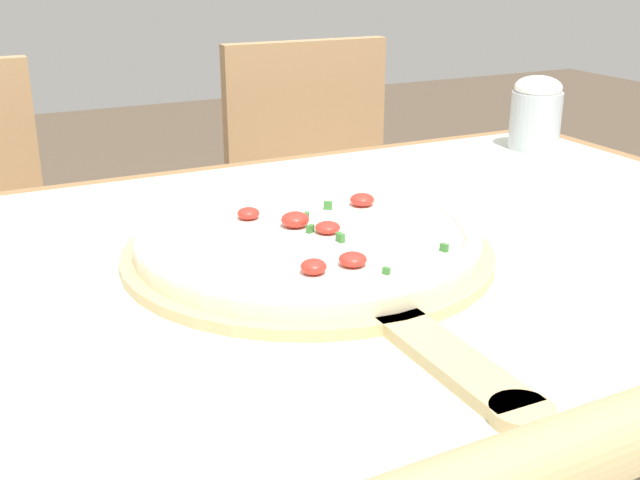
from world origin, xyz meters
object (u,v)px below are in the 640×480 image
pizza (308,236)px  flour_cup (536,112)px  pizza_peel (315,257)px  chair_right (322,216)px  rolling_pin (512,478)px

pizza → flour_cup: flour_cup is taller
pizza_peel → pizza: pizza is taller
flour_cup → pizza: bearing=-153.0°
chair_right → pizza_peel: bearing=-115.0°
pizza_peel → rolling_pin: size_ratio=1.41×
rolling_pin → pizza_peel: bearing=80.1°
rolling_pin → flour_cup: bearing=48.9°
pizza → rolling_pin: 0.44m
rolling_pin → chair_right: chair_right is taller
pizza_peel → pizza: bearing=89.7°
flour_cup → pizza_peel: bearing=-151.6°
pizza → flour_cup: size_ratio=3.10×
pizza_peel → chair_right: (0.40, 0.80, -0.26)m
rolling_pin → pizza: bearing=80.5°
flour_cup → rolling_pin: bearing=-131.1°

